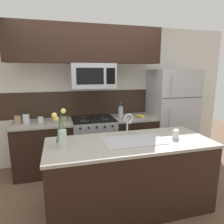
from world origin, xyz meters
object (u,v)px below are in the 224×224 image
(storage_jar_squat, at_px, (64,118))
(refrigerator, at_px, (171,115))
(stove_range, at_px, (94,143))
(microwave, at_px, (93,76))
(sink_faucet, at_px, (128,121))
(storage_jar_tall, at_px, (18,119))
(drinking_glass, at_px, (175,135))
(flower_vase, at_px, (61,134))
(storage_jar_medium, at_px, (26,118))
(banana_bunch, at_px, (140,116))
(storage_jar_short, at_px, (41,119))
(spare_glass, at_px, (176,133))
(french_press, at_px, (121,112))

(storage_jar_squat, bearing_deg, refrigerator, 1.51)
(stove_range, bearing_deg, microwave, -89.84)
(stove_range, distance_m, refrigerator, 1.64)
(stove_range, xyz_separation_m, sink_faucet, (0.30, -1.03, 0.65))
(storage_jar_squat, bearing_deg, storage_jar_tall, 175.23)
(microwave, xyz_separation_m, drinking_glass, (0.84, -1.29, -0.72))
(storage_jar_squat, xyz_separation_m, flower_vase, (-0.07, -1.18, 0.10))
(microwave, xyz_separation_m, storage_jar_medium, (-1.12, 0.02, -0.68))
(banana_bunch, bearing_deg, storage_jar_short, 178.28)
(storage_jar_tall, bearing_deg, spare_glass, -30.47)
(french_press, relative_size, drinking_glass, 2.46)
(storage_jar_short, relative_size, flower_vase, 0.28)
(banana_bunch, xyz_separation_m, flower_vase, (-1.47, -1.16, 0.13))
(stove_range, height_order, refrigerator, refrigerator)
(stove_range, height_order, banana_bunch, banana_bunch)
(refrigerator, distance_m, flower_vase, 2.50)
(banana_bunch, relative_size, spare_glass, 1.89)
(french_press, distance_m, drinking_glass, 1.40)
(stove_range, height_order, spare_glass, spare_glass)
(storage_jar_squat, distance_m, banana_bunch, 1.40)
(storage_jar_short, height_order, spare_glass, storage_jar_short)
(spare_glass, bearing_deg, drinking_glass, -129.15)
(drinking_glass, xyz_separation_m, flower_vase, (-1.42, 0.09, 0.10))
(refrigerator, bearing_deg, french_press, 177.81)
(spare_glass, height_order, flower_vase, flower_vase)
(storage_jar_short, relative_size, banana_bunch, 0.65)
(french_press, relative_size, sink_faucet, 0.87)
(spare_glass, bearing_deg, storage_jar_medium, 148.57)
(refrigerator, bearing_deg, spare_glass, -118.52)
(refrigerator, relative_size, banana_bunch, 9.40)
(refrigerator, xyz_separation_m, sink_faucet, (-1.29, -1.05, 0.21))
(drinking_glass, relative_size, spare_glass, 1.08)
(refrigerator, xyz_separation_m, drinking_glass, (-0.74, -1.33, 0.07))
(stove_range, bearing_deg, storage_jar_medium, -179.77)
(drinking_glass, bearing_deg, spare_glass, 50.85)
(storage_jar_tall, bearing_deg, stove_range, -1.24)
(storage_jar_squat, relative_size, banana_bunch, 0.58)
(stove_range, distance_m, spare_glass, 1.61)
(sink_faucet, bearing_deg, storage_jar_tall, 145.71)
(storage_jar_medium, xyz_separation_m, sink_faucet, (1.42, -1.03, 0.11))
(microwave, relative_size, spare_glass, 7.37)
(banana_bunch, bearing_deg, sink_faucet, -121.37)
(storage_jar_short, relative_size, french_press, 0.47)
(stove_range, relative_size, french_press, 3.48)
(refrigerator, xyz_separation_m, storage_jar_medium, (-2.71, -0.02, 0.11))
(refrigerator, distance_m, storage_jar_tall, 2.84)
(stove_range, bearing_deg, flower_vase, -115.42)
(stove_range, xyz_separation_m, french_press, (0.54, 0.06, 0.55))
(banana_bunch, height_order, spare_glass, spare_glass)
(sink_faucet, bearing_deg, storage_jar_short, 139.36)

